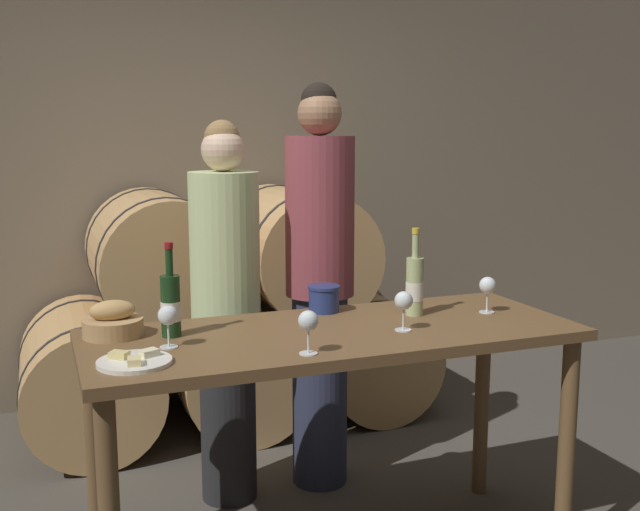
# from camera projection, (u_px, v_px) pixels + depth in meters

# --- Properties ---
(stone_wall_back) EXTENTS (10.00, 0.12, 3.20)m
(stone_wall_back) POSITION_uv_depth(u_px,v_px,m) (202.00, 134.00, 4.56)
(stone_wall_back) COLOR gray
(stone_wall_back) RESTS_ON ground_plane
(barrel_stack) EXTENTS (2.23, 0.96, 1.31)m
(barrel_stack) POSITION_uv_depth(u_px,v_px,m) (230.00, 318.00, 4.17)
(barrel_stack) COLOR tan
(barrel_stack) RESTS_ON ground_plane
(tasting_table) EXTENTS (1.78, 0.69, 0.91)m
(tasting_table) POSITION_uv_depth(u_px,v_px,m) (334.00, 362.00, 2.72)
(tasting_table) COLOR brown
(tasting_table) RESTS_ON ground_plane
(person_left) EXTENTS (0.30, 0.30, 1.66)m
(person_left) POSITION_uv_depth(u_px,v_px,m) (226.00, 310.00, 3.22)
(person_left) COLOR #232326
(person_left) RESTS_ON ground_plane
(person_right) EXTENTS (0.31, 0.31, 1.82)m
(person_right) POSITION_uv_depth(u_px,v_px,m) (320.00, 282.00, 3.35)
(person_right) COLOR #2D334C
(person_right) RESTS_ON ground_plane
(wine_bottle_red) EXTENTS (0.07, 0.07, 0.33)m
(wine_bottle_red) POSITION_uv_depth(u_px,v_px,m) (171.00, 304.00, 2.59)
(wine_bottle_red) COLOR #193819
(wine_bottle_red) RESTS_ON tasting_table
(wine_bottle_white) EXTENTS (0.07, 0.07, 0.34)m
(wine_bottle_white) POSITION_uv_depth(u_px,v_px,m) (415.00, 285.00, 2.89)
(wine_bottle_white) COLOR #ADBC7F
(wine_bottle_white) RESTS_ON tasting_table
(blue_crock) EXTENTS (0.13, 0.13, 0.11)m
(blue_crock) POSITION_uv_depth(u_px,v_px,m) (324.00, 297.00, 2.96)
(blue_crock) COLOR navy
(blue_crock) RESTS_ON tasting_table
(bread_basket) EXTENTS (0.21, 0.21, 0.13)m
(bread_basket) POSITION_uv_depth(u_px,v_px,m) (113.00, 323.00, 2.61)
(bread_basket) COLOR tan
(bread_basket) RESTS_ON tasting_table
(cheese_plate) EXTENTS (0.23, 0.23, 0.04)m
(cheese_plate) POSITION_uv_depth(u_px,v_px,m) (134.00, 361.00, 2.29)
(cheese_plate) COLOR white
(cheese_plate) RESTS_ON tasting_table
(wine_glass_far_left) EXTENTS (0.07, 0.07, 0.14)m
(wine_glass_far_left) POSITION_uv_depth(u_px,v_px,m) (168.00, 317.00, 2.45)
(wine_glass_far_left) COLOR white
(wine_glass_far_left) RESTS_ON tasting_table
(wine_glass_left) EXTENTS (0.07, 0.07, 0.14)m
(wine_glass_left) POSITION_uv_depth(u_px,v_px,m) (308.00, 322.00, 2.38)
(wine_glass_left) COLOR white
(wine_glass_left) RESTS_ON tasting_table
(wine_glass_center) EXTENTS (0.07, 0.07, 0.14)m
(wine_glass_center) POSITION_uv_depth(u_px,v_px,m) (404.00, 302.00, 2.67)
(wine_glass_center) COLOR white
(wine_glass_center) RESTS_ON tasting_table
(wine_glass_right) EXTENTS (0.07, 0.07, 0.14)m
(wine_glass_right) POSITION_uv_depth(u_px,v_px,m) (488.00, 287.00, 2.93)
(wine_glass_right) COLOR white
(wine_glass_right) RESTS_ON tasting_table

